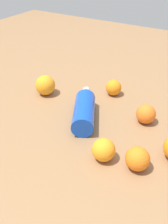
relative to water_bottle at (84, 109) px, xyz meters
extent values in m
plane|color=olive|center=(-0.03, 0.03, -0.04)|extent=(2.40, 2.40, 0.00)
cylinder|color=blue|center=(-0.02, -0.01, 0.00)|extent=(0.20, 0.15, 0.07)
cone|color=blue|center=(0.08, 0.04, 0.00)|extent=(0.07, 0.08, 0.07)
cylinder|color=#B2B7BF|center=(0.11, 0.06, 0.00)|extent=(0.03, 0.04, 0.03)
sphere|color=orange|center=(0.08, -0.19, 0.00)|extent=(0.07, 0.07, 0.07)
sphere|color=orange|center=(0.19, -0.02, 0.00)|extent=(0.06, 0.06, 0.06)
sphere|color=orange|center=(0.06, 0.22, 0.00)|extent=(0.08, 0.08, 0.08)
sphere|color=orange|center=(-0.15, -0.15, 0.00)|extent=(0.07, 0.07, 0.07)
sphere|color=orange|center=(-0.13, -0.25, 0.00)|extent=(0.07, 0.07, 0.07)
camera|label=1|loc=(-0.64, -0.39, 0.48)|focal=41.76mm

